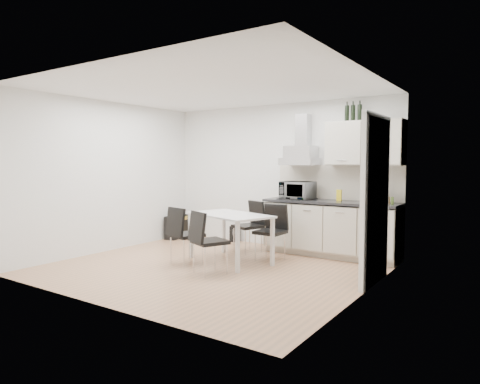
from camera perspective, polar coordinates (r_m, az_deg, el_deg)
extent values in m
plane|color=tan|center=(6.40, -3.78, -10.03)|extent=(4.50, 4.50, 0.00)
cube|color=white|center=(7.89, 5.11, 2.17)|extent=(4.50, 0.10, 2.60)
cube|color=white|center=(4.79, -18.65, 0.80)|extent=(4.50, 0.10, 2.60)
cube|color=white|center=(7.80, -17.02, 1.99)|extent=(0.10, 4.00, 2.60)
cube|color=white|center=(5.15, 16.36, 1.05)|extent=(0.10, 4.00, 2.60)
plane|color=white|center=(6.30, -3.89, 13.59)|extent=(4.50, 4.50, 0.00)
cube|color=white|center=(5.71, 17.60, -1.22)|extent=(0.08, 1.04, 2.10)
cube|color=beige|center=(7.31, 12.04, -7.93)|extent=(2.16, 0.52, 0.10)
cube|color=beige|center=(7.20, 11.97, -4.64)|extent=(2.20, 0.60, 0.76)
cube|color=#262629|center=(7.14, 11.99, -1.31)|extent=(2.22, 0.64, 0.04)
cube|color=beige|center=(7.39, 12.89, 1.26)|extent=(2.20, 0.02, 0.58)
cube|color=beige|center=(7.07, 16.30, 6.27)|extent=(1.20, 0.35, 0.70)
cube|color=silver|center=(7.44, 8.03, 4.73)|extent=(0.60, 0.46, 0.30)
cube|color=silver|center=(7.55, 8.43, 8.13)|extent=(0.22, 0.20, 0.55)
imported|color=silver|center=(7.36, 7.66, 0.48)|extent=(0.57, 0.36, 0.37)
cube|color=yellow|center=(7.20, 13.07, -0.41)|extent=(0.08, 0.04, 0.18)
cylinder|color=brown|center=(6.80, 19.16, -1.07)|extent=(0.04, 0.04, 0.11)
cylinder|color=#4C6626|center=(6.79, 19.65, -1.09)|extent=(0.04, 0.04, 0.11)
cylinder|color=black|center=(7.21, 14.07, 10.33)|extent=(0.07, 0.07, 0.32)
cylinder|color=black|center=(7.18, 14.83, 10.35)|extent=(0.07, 0.07, 0.32)
cylinder|color=black|center=(7.14, 15.68, 10.36)|extent=(0.07, 0.07, 0.32)
cube|color=white|center=(6.63, -1.35, -3.06)|extent=(1.50, 1.13, 0.03)
cube|color=white|center=(7.00, -6.56, -5.81)|extent=(0.06, 0.06, 0.72)
cube|color=white|center=(6.01, -0.33, -7.42)|extent=(0.06, 0.06, 0.72)
cube|color=white|center=(7.37, -2.18, -5.30)|extent=(0.06, 0.06, 0.72)
cube|color=white|center=(6.43, 4.34, -6.68)|extent=(0.06, 0.06, 0.72)
cube|color=black|center=(8.85, -8.51, -4.61)|extent=(0.34, 0.59, 0.46)
cube|color=gold|center=(8.75, -7.93, -3.60)|extent=(0.11, 0.49, 0.07)
cube|color=black|center=(8.39, -0.67, -5.59)|extent=(0.23, 0.21, 0.30)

